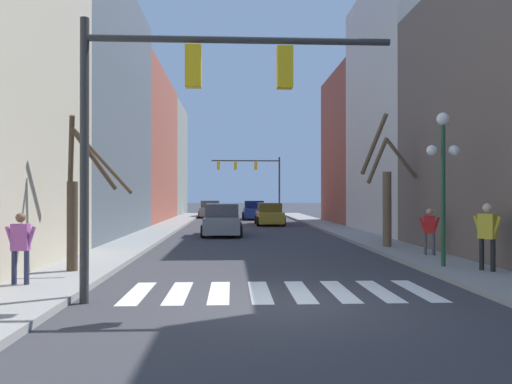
% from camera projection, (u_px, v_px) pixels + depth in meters
% --- Properties ---
extents(ground_plane, '(240.00, 240.00, 0.00)m').
position_uv_depth(ground_plane, '(285.00, 303.00, 9.99)').
color(ground_plane, '#38383D').
extents(sidewalk_left, '(2.02, 90.00, 0.15)m').
position_uv_depth(sidewalk_left, '(16.00, 302.00, 9.73)').
color(sidewalk_left, gray).
rests_on(sidewalk_left, ground_plane).
extents(building_row_left, '(6.00, 55.10, 13.26)m').
position_uv_depth(building_row_left, '(96.00, 128.00, 30.25)').
color(building_row_left, '#BCB299').
rests_on(building_row_left, ground_plane).
extents(building_row_right, '(6.00, 36.84, 13.64)m').
position_uv_depth(building_row_right, '(456.00, 113.00, 23.02)').
color(building_row_right, '#66564C').
rests_on(building_row_right, ground_plane).
extents(crosswalk_stripes, '(6.75, 2.60, 0.01)m').
position_uv_depth(crosswalk_stripes, '(280.00, 292.00, 11.14)').
color(crosswalk_stripes, white).
rests_on(crosswalk_stripes, ground_plane).
extents(traffic_signal_near, '(6.29, 0.28, 5.72)m').
position_uv_depth(traffic_signal_near, '(177.00, 97.00, 10.06)').
color(traffic_signal_near, '#2D2D2D').
rests_on(traffic_signal_near, ground_plane).
extents(traffic_signal_far, '(7.33, 0.28, 6.19)m').
position_uv_depth(traffic_signal_far, '(254.00, 172.00, 53.21)').
color(traffic_signal_far, '#2D2D2D').
rests_on(traffic_signal_far, ground_plane).
extents(street_lamp_right_corner, '(0.95, 0.36, 4.35)m').
position_uv_depth(street_lamp_right_corner, '(443.00, 157.00, 14.10)').
color(street_lamp_right_corner, '#1E4C2D').
rests_on(street_lamp_right_corner, sidewalk_right).
extents(car_parked_left_far, '(2.03, 4.44, 1.63)m').
position_uv_depth(car_parked_left_far, '(254.00, 211.00, 43.75)').
color(car_parked_left_far, navy).
rests_on(car_parked_left_far, ground_plane).
extents(car_parked_left_near, '(2.00, 4.88, 1.58)m').
position_uv_depth(car_parked_left_near, '(269.00, 214.00, 35.88)').
color(car_parked_left_near, '#A38423').
rests_on(car_parked_left_near, ground_plane).
extents(car_parked_left_mid, '(2.10, 4.32, 1.68)m').
position_uv_depth(car_parked_left_mid, '(222.00, 221.00, 26.45)').
color(car_parked_left_mid, gray).
rests_on(car_parked_left_mid, ground_plane).
extents(car_parked_right_near, '(2.11, 4.56, 1.61)m').
position_uv_depth(car_parked_right_near, '(210.00, 210.00, 47.32)').
color(car_parked_right_near, gray).
rests_on(car_parked_right_near, ground_plane).
extents(pedestrian_near_right_corner, '(0.51, 0.69, 1.79)m').
position_uv_depth(pedestrian_near_right_corner, '(487.00, 231.00, 13.23)').
color(pedestrian_near_right_corner, black).
rests_on(pedestrian_near_right_corner, sidewalk_right).
extents(pedestrian_crossing_street, '(0.69, 0.22, 1.61)m').
position_uv_depth(pedestrian_crossing_street, '(20.00, 242.00, 11.21)').
color(pedestrian_crossing_street, '#282D47').
rests_on(pedestrian_crossing_street, sidewalk_left).
extents(pedestrian_waiting_at_curb, '(0.65, 0.32, 1.55)m').
position_uv_depth(pedestrian_waiting_at_curb, '(429.00, 227.00, 16.71)').
color(pedestrian_waiting_at_curb, '#4C4C51').
rests_on(pedestrian_waiting_at_curb, sidewalk_right).
extents(street_tree_right_near, '(2.03, 1.17, 4.17)m').
position_uv_depth(street_tree_right_near, '(77.00, 202.00, 13.33)').
color(street_tree_right_near, '#473828').
rests_on(street_tree_right_near, sidewalk_left).
extents(street_tree_right_mid, '(2.07, 1.60, 5.23)m').
position_uv_depth(street_tree_right_mid, '(385.00, 190.00, 19.55)').
color(street_tree_right_mid, brown).
rests_on(street_tree_right_mid, sidewalk_right).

